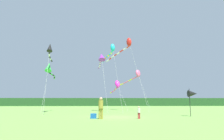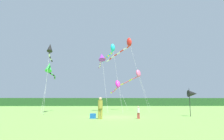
{
  "view_description": "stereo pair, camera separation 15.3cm",
  "coord_description": "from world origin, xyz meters",
  "px_view_note": "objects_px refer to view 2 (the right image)",
  "views": [
    {
      "loc": [
        -1.0,
        -18.87,
        1.49
      ],
      "look_at": [
        0.0,
        6.0,
        5.52
      ],
      "focal_mm": 31.08,
      "sensor_mm": 36.0,
      "label": 1
    },
    {
      "loc": [
        -0.85,
        -18.88,
        1.49
      ],
      "look_at": [
        0.0,
        6.0,
        5.52
      ],
      "focal_mm": 31.08,
      "sensor_mm": 36.0,
      "label": 2
    }
  ],
  "objects_px": {
    "banner_flag_pole": "(193,94)",
    "kite_red": "(127,45)",
    "kite_green": "(50,68)",
    "kite_magenta": "(117,85)",
    "person_adult": "(100,107)",
    "kite_rainbow": "(135,76)",
    "kite_cyan": "(111,50)",
    "cooler_box": "(93,116)",
    "kite_purple": "(102,58)",
    "person_child": "(138,112)",
    "kite_black": "(50,49)"
  },
  "relations": [
    {
      "from": "banner_flag_pole",
      "to": "kite_red",
      "type": "distance_m",
      "value": 15.16
    },
    {
      "from": "kite_green",
      "to": "kite_magenta",
      "type": "relative_size",
      "value": 0.95
    },
    {
      "from": "kite_green",
      "to": "kite_magenta",
      "type": "distance_m",
      "value": 13.05
    },
    {
      "from": "person_adult",
      "to": "kite_rainbow",
      "type": "relative_size",
      "value": 0.22
    },
    {
      "from": "kite_cyan",
      "to": "kite_magenta",
      "type": "xyz_separation_m",
      "value": [
        1.36,
        8.51,
        -4.37
      ]
    },
    {
      "from": "cooler_box",
      "to": "kite_purple",
      "type": "height_order",
      "value": "kite_purple"
    },
    {
      "from": "kite_purple",
      "to": "kite_red",
      "type": "height_order",
      "value": "kite_red"
    },
    {
      "from": "banner_flag_pole",
      "to": "kite_red",
      "type": "xyz_separation_m",
      "value": [
        -5.36,
        11.37,
        8.47
      ]
    },
    {
      "from": "person_child",
      "to": "kite_rainbow",
      "type": "bearing_deg",
      "value": 81.74
    },
    {
      "from": "cooler_box",
      "to": "kite_red",
      "type": "xyz_separation_m",
      "value": [
        4.54,
        13.36,
        10.49
      ]
    },
    {
      "from": "person_adult",
      "to": "banner_flag_pole",
      "type": "bearing_deg",
      "value": 15.38
    },
    {
      "from": "person_adult",
      "to": "kite_purple",
      "type": "bearing_deg",
      "value": 90.79
    },
    {
      "from": "kite_green",
      "to": "kite_red",
      "type": "distance_m",
      "value": 12.74
    },
    {
      "from": "kite_red",
      "to": "banner_flag_pole",
      "type": "bearing_deg",
      "value": -64.77
    },
    {
      "from": "person_child",
      "to": "kite_purple",
      "type": "xyz_separation_m",
      "value": [
        -3.46,
        12.11,
        7.54
      ]
    },
    {
      "from": "person_child",
      "to": "kite_magenta",
      "type": "bearing_deg",
      "value": 91.97
    },
    {
      "from": "banner_flag_pole",
      "to": "kite_purple",
      "type": "bearing_deg",
      "value": 134.33
    },
    {
      "from": "kite_purple",
      "to": "kite_red",
      "type": "xyz_separation_m",
      "value": [
        4.07,
        1.72,
        2.57
      ]
    },
    {
      "from": "kite_cyan",
      "to": "kite_red",
      "type": "xyz_separation_m",
      "value": [
        2.62,
        3.54,
        1.86
      ]
    },
    {
      "from": "person_adult",
      "to": "kite_green",
      "type": "relative_size",
      "value": 0.26
    },
    {
      "from": "person_adult",
      "to": "kite_magenta",
      "type": "relative_size",
      "value": 0.24
    },
    {
      "from": "kite_purple",
      "to": "kite_magenta",
      "type": "bearing_deg",
      "value": 67.22
    },
    {
      "from": "kite_red",
      "to": "person_child",
      "type": "bearing_deg",
      "value": -92.52
    },
    {
      "from": "cooler_box",
      "to": "kite_green",
      "type": "distance_m",
      "value": 14.11
    },
    {
      "from": "cooler_box",
      "to": "kite_magenta",
      "type": "height_order",
      "value": "kite_magenta"
    },
    {
      "from": "person_child",
      "to": "cooler_box",
      "type": "xyz_separation_m",
      "value": [
        -3.93,
        0.48,
        -0.38
      ]
    },
    {
      "from": "banner_flag_pole",
      "to": "kite_purple",
      "type": "distance_m",
      "value": 14.72
    },
    {
      "from": "kite_green",
      "to": "kite_rainbow",
      "type": "distance_m",
      "value": 15.86
    },
    {
      "from": "kite_cyan",
      "to": "kite_rainbow",
      "type": "height_order",
      "value": "kite_cyan"
    },
    {
      "from": "kite_rainbow",
      "to": "kite_green",
      "type": "bearing_deg",
      "value": -150.2
    },
    {
      "from": "kite_red",
      "to": "kite_magenta",
      "type": "height_order",
      "value": "kite_red"
    },
    {
      "from": "person_child",
      "to": "banner_flag_pole",
      "type": "relative_size",
      "value": 0.39
    },
    {
      "from": "kite_cyan",
      "to": "kite_black",
      "type": "xyz_separation_m",
      "value": [
        -8.25,
        -2.0,
        -0.51
      ]
    },
    {
      "from": "kite_purple",
      "to": "cooler_box",
      "type": "bearing_deg",
      "value": -92.35
    },
    {
      "from": "person_adult",
      "to": "banner_flag_pole",
      "type": "height_order",
      "value": "banner_flag_pole"
    },
    {
      "from": "banner_flag_pole",
      "to": "kite_black",
      "type": "height_order",
      "value": "kite_black"
    },
    {
      "from": "banner_flag_pole",
      "to": "kite_black",
      "type": "relative_size",
      "value": 0.3
    },
    {
      "from": "person_adult",
      "to": "kite_magenta",
      "type": "height_order",
      "value": "kite_magenta"
    },
    {
      "from": "kite_cyan",
      "to": "person_adult",
      "type": "bearing_deg",
      "value": -97.03
    },
    {
      "from": "person_child",
      "to": "kite_cyan",
      "type": "height_order",
      "value": "kite_cyan"
    },
    {
      "from": "person_child",
      "to": "kite_green",
      "type": "relative_size",
      "value": 0.15
    },
    {
      "from": "kite_black",
      "to": "kite_green",
      "type": "distance_m",
      "value": 3.55
    },
    {
      "from": "kite_purple",
      "to": "banner_flag_pole",
      "type": "bearing_deg",
      "value": -45.67
    },
    {
      "from": "person_adult",
      "to": "person_child",
      "type": "distance_m",
      "value": 3.32
    },
    {
      "from": "cooler_box",
      "to": "kite_black",
      "type": "relative_size",
      "value": 0.06
    },
    {
      "from": "kite_cyan",
      "to": "kite_magenta",
      "type": "relative_size",
      "value": 1.27
    },
    {
      "from": "kite_red",
      "to": "kite_cyan",
      "type": "bearing_deg",
      "value": -126.49
    },
    {
      "from": "kite_purple",
      "to": "kite_magenta",
      "type": "relative_size",
      "value": 1.17
    },
    {
      "from": "kite_rainbow",
      "to": "kite_purple",
      "type": "bearing_deg",
      "value": -132.17
    },
    {
      "from": "kite_cyan",
      "to": "kite_red",
      "type": "bearing_deg",
      "value": 53.51
    }
  ]
}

